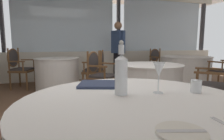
{
  "coord_description": "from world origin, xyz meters",
  "views": [
    {
      "loc": [
        -0.33,
        -2.21,
        1.06
      ],
      "look_at": [
        0.05,
        -0.97,
        0.88
      ],
      "focal_mm": 29.71,
      "sensor_mm": 36.0,
      "label": 1
    }
  ],
  "objects_px": {
    "wine_glass": "(159,70)",
    "dining_chair_2_1": "(217,80)",
    "dining_chair_0_1": "(157,61)",
    "dining_chair_2_0": "(99,72)",
    "water_tumbler": "(196,86)",
    "water_bottle": "(121,73)",
    "dining_chair_3_1": "(97,67)",
    "side_plate": "(181,133)",
    "diner_person_0": "(118,48)",
    "dining_chair_3_0": "(19,65)",
    "menu_book": "(99,84)"
  },
  "relations": [
    {
      "from": "water_bottle",
      "to": "dining_chair_3_1",
      "type": "relative_size",
      "value": 0.36
    },
    {
      "from": "menu_book",
      "to": "dining_chair_2_0",
      "type": "xyz_separation_m",
      "value": [
        0.46,
        1.92,
        -0.2
      ]
    },
    {
      "from": "side_plate",
      "to": "dining_chair_3_1",
      "type": "relative_size",
      "value": 0.2
    },
    {
      "from": "side_plate",
      "to": "dining_chair_2_0",
      "type": "bearing_deg",
      "value": 82.62
    },
    {
      "from": "menu_book",
      "to": "water_tumbler",
      "type": "bearing_deg",
      "value": -16.38
    },
    {
      "from": "menu_book",
      "to": "side_plate",
      "type": "bearing_deg",
      "value": -64.66
    },
    {
      "from": "water_tumbler",
      "to": "menu_book",
      "type": "xyz_separation_m",
      "value": [
        -0.56,
        0.39,
        -0.03
      ]
    },
    {
      "from": "wine_glass",
      "to": "dining_chair_3_0",
      "type": "relative_size",
      "value": 0.2
    },
    {
      "from": "dining_chair_0_1",
      "to": "dining_chair_2_0",
      "type": "relative_size",
      "value": 0.99
    },
    {
      "from": "dining_chair_0_1",
      "to": "menu_book",
      "type": "bearing_deg",
      "value": -47.99
    },
    {
      "from": "menu_book",
      "to": "dining_chair_2_1",
      "type": "relative_size",
      "value": 0.3
    },
    {
      "from": "dining_chair_0_1",
      "to": "dining_chair_3_1",
      "type": "relative_size",
      "value": 1.0
    },
    {
      "from": "wine_glass",
      "to": "diner_person_0",
      "type": "xyz_separation_m",
      "value": [
        1.06,
        3.86,
        0.06
      ]
    },
    {
      "from": "menu_book",
      "to": "diner_person_0",
      "type": "height_order",
      "value": "diner_person_0"
    },
    {
      "from": "wine_glass",
      "to": "water_tumbler",
      "type": "bearing_deg",
      "value": -14.25
    },
    {
      "from": "side_plate",
      "to": "diner_person_0",
      "type": "bearing_deg",
      "value": 73.77
    },
    {
      "from": "water_tumbler",
      "to": "dining_chair_3_1",
      "type": "relative_size",
      "value": 0.09
    },
    {
      "from": "water_bottle",
      "to": "diner_person_0",
      "type": "distance_m",
      "value": 4.04
    },
    {
      "from": "wine_glass",
      "to": "dining_chair_2_1",
      "type": "distance_m",
      "value": 1.82
    },
    {
      "from": "dining_chair_2_0",
      "to": "diner_person_0",
      "type": "relative_size",
      "value": 0.56
    },
    {
      "from": "side_plate",
      "to": "dining_chair_0_1",
      "type": "relative_size",
      "value": 0.2
    },
    {
      "from": "water_tumbler",
      "to": "dining_chair_3_1",
      "type": "bearing_deg",
      "value": 89.11
    },
    {
      "from": "diner_person_0",
      "to": "water_bottle",
      "type": "bearing_deg",
      "value": -132.73
    },
    {
      "from": "water_bottle",
      "to": "menu_book",
      "type": "relative_size",
      "value": 1.16
    },
    {
      "from": "side_plate",
      "to": "dining_chair_3_1",
      "type": "xyz_separation_m",
      "value": [
        0.51,
        3.68,
        -0.21
      ]
    },
    {
      "from": "dining_chair_0_1",
      "to": "dining_chair_3_0",
      "type": "bearing_deg",
      "value": -97.73
    },
    {
      "from": "water_tumbler",
      "to": "dining_chair_2_1",
      "type": "bearing_deg",
      "value": 38.68
    },
    {
      "from": "water_tumbler",
      "to": "dining_chair_2_1",
      "type": "xyz_separation_m",
      "value": [
        1.27,
        1.02,
        -0.21
      ]
    },
    {
      "from": "menu_book",
      "to": "dining_chair_3_0",
      "type": "distance_m",
      "value": 3.7
    },
    {
      "from": "dining_chair_2_0",
      "to": "dining_chair_3_0",
      "type": "bearing_deg",
      "value": 178.43
    },
    {
      "from": "wine_glass",
      "to": "dining_chair_2_0",
      "type": "distance_m",
      "value": 2.28
    },
    {
      "from": "wine_glass",
      "to": "menu_book",
      "type": "bearing_deg",
      "value": 133.94
    },
    {
      "from": "side_plate",
      "to": "water_bottle",
      "type": "distance_m",
      "value": 0.57
    },
    {
      "from": "water_bottle",
      "to": "menu_book",
      "type": "distance_m",
      "value": 0.33
    },
    {
      "from": "dining_chair_2_1",
      "to": "dining_chair_0_1",
      "type": "bearing_deg",
      "value": -63.55
    },
    {
      "from": "menu_book",
      "to": "dining_chair_3_0",
      "type": "xyz_separation_m",
      "value": [
        -1.15,
        3.51,
        -0.19
      ]
    },
    {
      "from": "side_plate",
      "to": "dining_chair_3_1",
      "type": "distance_m",
      "value": 3.72
    },
    {
      "from": "dining_chair_0_1",
      "to": "diner_person_0",
      "type": "distance_m",
      "value": 1.49
    },
    {
      "from": "water_bottle",
      "to": "dining_chair_2_0",
      "type": "distance_m",
      "value": 2.27
    },
    {
      "from": "side_plate",
      "to": "diner_person_0",
      "type": "height_order",
      "value": "diner_person_0"
    },
    {
      "from": "water_bottle",
      "to": "dining_chair_2_1",
      "type": "bearing_deg",
      "value": 27.62
    },
    {
      "from": "dining_chair_2_1",
      "to": "diner_person_0",
      "type": "distance_m",
      "value": 2.97
    },
    {
      "from": "side_plate",
      "to": "water_bottle",
      "type": "height_order",
      "value": "water_bottle"
    },
    {
      "from": "dining_chair_3_0",
      "to": "menu_book",
      "type": "bearing_deg",
      "value": -50.62
    },
    {
      "from": "dining_chair_3_0",
      "to": "diner_person_0",
      "type": "bearing_deg",
      "value": 21.6
    },
    {
      "from": "wine_glass",
      "to": "dining_chair_0_1",
      "type": "xyz_separation_m",
      "value": [
        2.47,
        4.12,
        -0.34
      ]
    },
    {
      "from": "dining_chair_3_0",
      "to": "dining_chair_2_0",
      "type": "bearing_deg",
      "value": -23.53
    },
    {
      "from": "water_tumbler",
      "to": "dining_chair_2_0",
      "type": "height_order",
      "value": "dining_chair_2_0"
    },
    {
      "from": "side_plate",
      "to": "diner_person_0",
      "type": "distance_m",
      "value": 4.56
    },
    {
      "from": "dining_chair_3_0",
      "to": "water_bottle",
      "type": "bearing_deg",
      "value": -50.9
    }
  ]
}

